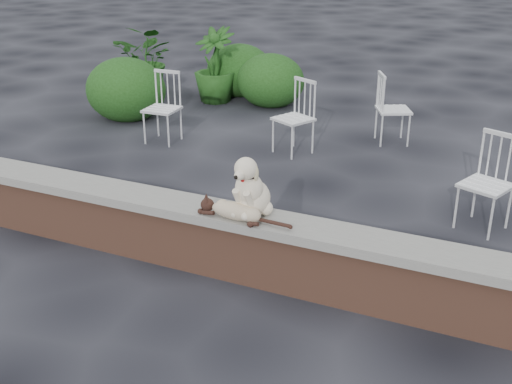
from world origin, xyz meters
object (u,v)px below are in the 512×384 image
at_px(dog, 253,184).
at_px(potted_plant_b, 215,65).
at_px(chair_b, 293,118).
at_px(chair_e, 394,109).
at_px(chair_a, 162,108).
at_px(potted_plant_a, 148,60).
at_px(cat, 236,210).
at_px(chair_d, 486,184).

xyz_separation_m(dog, potted_plant_b, (-2.91, 4.85, -0.24)).
bearing_deg(chair_b, chair_e, 67.55).
height_order(chair_a, potted_plant_b, potted_plant_b).
xyz_separation_m(chair_a, potted_plant_a, (-1.60, 2.11, 0.12)).
bearing_deg(chair_b, potted_plant_a, 177.83).
bearing_deg(dog, chair_a, 140.30).
relative_size(dog, cat, 0.55).
relative_size(chair_e, potted_plant_a, 0.80).
distance_m(chair_a, chair_d, 4.35).
bearing_deg(potted_plant_a, dog, -49.03).
bearing_deg(chair_b, chair_d, -1.38).
distance_m(dog, chair_e, 3.99).
xyz_separation_m(chair_d, potted_plant_b, (-4.56, 3.11, 0.13)).
distance_m(potted_plant_a, potted_plant_b, 1.28).
distance_m(chair_b, chair_d, 2.79).
bearing_deg(chair_b, cat, -50.68).
xyz_separation_m(chair_e, chair_a, (-2.82, -1.25, 0.00)).
xyz_separation_m(chair_e, chair_d, (1.41, -2.22, 0.00)).
height_order(dog, potted_plant_b, potted_plant_b).
bearing_deg(chair_e, cat, 149.39).
height_order(chair_e, chair_d, same).
bearing_deg(chair_d, cat, -111.19).
relative_size(cat, potted_plant_a, 0.81).
bearing_deg(cat, chair_a, 137.87).
bearing_deg(dog, potted_plant_a, 137.65).
relative_size(dog, chair_e, 0.56).
bearing_deg(chair_d, dog, -112.19).
xyz_separation_m(cat, chair_e, (0.31, 4.12, -0.19)).
bearing_deg(chair_d, chair_b, 173.71).
bearing_deg(chair_a, dog, -49.46).
xyz_separation_m(cat, potted_plant_b, (-2.83, 5.00, -0.06)).
bearing_deg(cat, chair_b, 110.00).
bearing_deg(dog, cat, -111.39).
bearing_deg(potted_plant_a, chair_d, -27.84).
xyz_separation_m(dog, chair_e, (0.23, 3.97, -0.38)).
bearing_deg(chair_a, cat, -51.88).
bearing_deg(dog, potted_plant_b, 127.67).
height_order(cat, chair_a, chair_a).
height_order(chair_a, chair_d, same).
xyz_separation_m(chair_b, chair_a, (-1.76, -0.31, 0.00)).
bearing_deg(chair_e, chair_a, 87.56).
xyz_separation_m(potted_plant_a, potted_plant_b, (1.28, 0.03, 0.01)).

